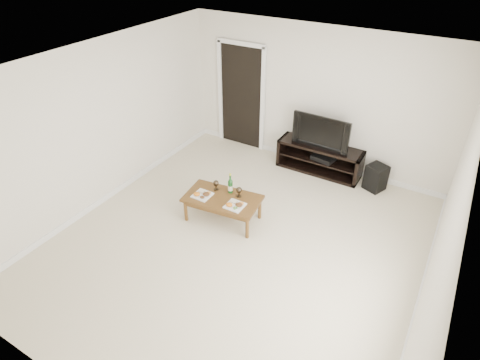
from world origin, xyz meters
name	(u,v)px	position (x,y,z in m)	size (l,w,h in m)	color
floor	(238,243)	(0.00, 0.00, 0.00)	(5.50, 5.50, 0.00)	beige
back_wall	(317,99)	(0.00, 2.77, 1.30)	(5.00, 0.04, 2.60)	silver
ceiling	(238,68)	(0.00, 0.00, 2.62)	(5.00, 5.50, 0.04)	white
doorway	(241,98)	(-1.55, 2.73, 1.02)	(0.90, 0.02, 2.05)	black
media_console	(319,159)	(0.28, 2.50, 0.28)	(1.56, 0.45, 0.55)	black
television	(323,130)	(0.28, 2.50, 0.85)	(1.06, 0.14, 0.61)	black
av_receiver	(324,158)	(0.36, 2.48, 0.33)	(0.40, 0.30, 0.08)	black
subwoofer	(376,177)	(1.35, 2.45, 0.23)	(0.31, 0.31, 0.46)	black
coffee_table	(223,208)	(-0.50, 0.37, 0.21)	(1.17, 0.64, 0.42)	brown
plate_left	(202,194)	(-0.79, 0.25, 0.45)	(0.27, 0.27, 0.07)	white
plate_right	(235,204)	(-0.22, 0.27, 0.45)	(0.27, 0.27, 0.07)	white
wine_bottle	(230,183)	(-0.47, 0.55, 0.59)	(0.07, 0.07, 0.35)	#103D14
goblet_left	(216,185)	(-0.70, 0.50, 0.51)	(0.09, 0.09, 0.17)	#34291C
goblet_right	(239,192)	(-0.29, 0.52, 0.51)	(0.09, 0.09, 0.17)	#34291C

